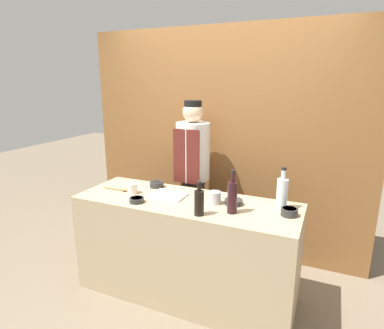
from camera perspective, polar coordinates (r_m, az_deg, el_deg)
ground_plane at (r=3.14m, az=-1.05°, el=-21.68°), size 14.00×14.00×0.00m
cabinet_wall at (r=3.50m, az=5.61°, el=3.73°), size 3.06×0.18×2.40m
counter at (r=2.90m, az=-1.09°, el=-14.60°), size 1.89×0.66×0.89m
sauce_bowl_white at (r=2.70m, az=-9.80°, el=-6.19°), size 0.12×0.12×0.04m
sauce_bowl_red at (r=3.05m, az=-6.31°, el=-3.47°), size 0.13×0.13×0.05m
sauce_bowl_purple at (r=2.51m, az=16.92°, el=-7.99°), size 0.12×0.12×0.06m
sauce_bowl_brown at (r=2.64m, az=7.40°, el=-6.57°), size 0.15×0.15×0.04m
cutting_board at (r=2.80m, az=-4.16°, el=-5.45°), size 0.29×0.21×0.02m
bottle_clear at (r=2.59m, az=15.72°, el=-4.86°), size 0.09×0.09×0.34m
bottle_wine at (r=2.44m, az=7.19°, el=-5.63°), size 0.08×0.08×0.34m
bottle_soy at (r=2.39m, az=1.27°, el=-6.67°), size 0.07×0.07×0.26m
cup_cream at (r=2.91m, az=-10.52°, el=-4.21°), size 0.09×0.09×0.09m
cup_steel at (r=2.63m, az=4.11°, el=-5.89°), size 0.10×0.10×0.10m
wooden_spoon at (r=3.02m, az=-12.89°, el=-4.29°), size 0.26×0.04×0.03m
chef_center at (r=3.28m, az=0.14°, el=-2.08°), size 0.34×0.34×1.68m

